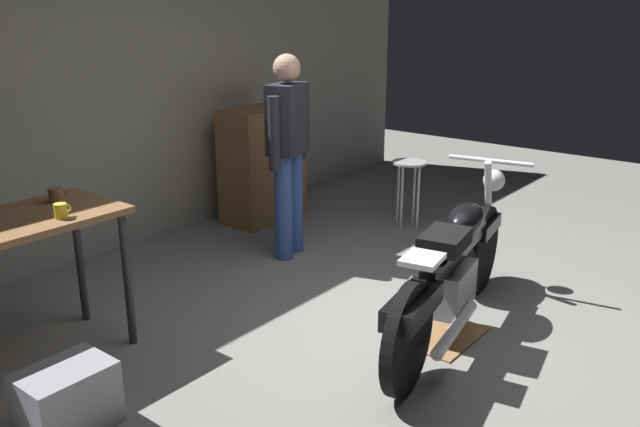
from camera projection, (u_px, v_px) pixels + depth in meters
ground_plane at (398, 330)px, 4.33m from camera, size 12.00×12.00×0.00m
back_wall at (120, 65)px, 5.52m from camera, size 8.00×0.12×3.10m
workbench at (4, 242)px, 3.65m from camera, size 1.30×0.64×0.90m
motorcycle at (454, 267)px, 4.19m from camera, size 2.17×0.75×1.00m
person_standing at (288, 148)px, 5.36m from camera, size 0.55×0.31×1.67m
shop_stool at (409, 176)px, 6.18m from camera, size 0.32×0.32×0.64m
wooden_dresser at (262, 165)px, 6.40m from camera, size 0.80×0.47×1.10m
drip_tray at (443, 335)px, 4.25m from camera, size 0.56×0.40×0.01m
storage_bin at (67, 399)px, 3.28m from camera, size 0.44×0.32×0.34m
mug_brown_stoneware at (56, 195)px, 3.98m from camera, size 0.12×0.08×0.09m
mug_yellow_tall at (61, 211)px, 3.68m from camera, size 0.10×0.07×0.09m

